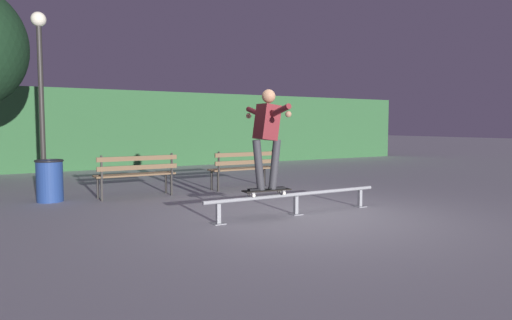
{
  "coord_description": "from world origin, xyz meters",
  "views": [
    {
      "loc": [
        -4.32,
        -5.84,
        1.46
      ],
      "look_at": [
        -0.28,
        0.97,
        0.85
      ],
      "focal_mm": 32.17,
      "sensor_mm": 36.0,
      "label": 1
    }
  ],
  "objects_px": {
    "trash_can": "(50,180)",
    "skateboard": "(267,191)",
    "skateboarder": "(267,131)",
    "park_bench_left_center": "(244,165)",
    "lamp_post_left": "(41,78)",
    "park_bench_leftmost": "(136,171)",
    "grind_rail": "(296,198)"
  },
  "relations": [
    {
      "from": "trash_can",
      "to": "skateboard",
      "type": "bearing_deg",
      "value": -51.42
    },
    {
      "from": "skateboarder",
      "to": "park_bench_left_center",
      "type": "height_order",
      "value": "skateboarder"
    },
    {
      "from": "skateboarder",
      "to": "lamp_post_left",
      "type": "relative_size",
      "value": 0.4
    },
    {
      "from": "park_bench_leftmost",
      "to": "lamp_post_left",
      "type": "height_order",
      "value": "lamp_post_left"
    },
    {
      "from": "skateboard",
      "to": "park_bench_leftmost",
      "type": "bearing_deg",
      "value": 110.93
    },
    {
      "from": "grind_rail",
      "to": "trash_can",
      "type": "bearing_deg",
      "value": 133.88
    },
    {
      "from": "skateboard",
      "to": "lamp_post_left",
      "type": "relative_size",
      "value": 0.2
    },
    {
      "from": "grind_rail",
      "to": "skateboard",
      "type": "bearing_deg",
      "value": 180.0
    },
    {
      "from": "skateboarder",
      "to": "park_bench_left_center",
      "type": "distance_m",
      "value": 3.42
    },
    {
      "from": "park_bench_leftmost",
      "to": "skateboarder",
      "type": "bearing_deg",
      "value": -69.02
    },
    {
      "from": "park_bench_leftmost",
      "to": "lamp_post_left",
      "type": "xyz_separation_m",
      "value": [
        -1.49,
        2.03,
        1.94
      ]
    },
    {
      "from": "park_bench_leftmost",
      "to": "park_bench_left_center",
      "type": "distance_m",
      "value": 2.47
    },
    {
      "from": "grind_rail",
      "to": "skateboarder",
      "type": "xyz_separation_m",
      "value": [
        -0.56,
        -0.0,
        1.1
      ]
    },
    {
      "from": "skateboarder",
      "to": "park_bench_leftmost",
      "type": "relative_size",
      "value": 0.97
    },
    {
      "from": "grind_rail",
      "to": "park_bench_leftmost",
      "type": "xyz_separation_m",
      "value": [
        -1.73,
        3.05,
        0.26
      ]
    },
    {
      "from": "park_bench_leftmost",
      "to": "park_bench_left_center",
      "type": "xyz_separation_m",
      "value": [
        2.47,
        0.0,
        0.0
      ]
    },
    {
      "from": "skateboard",
      "to": "trash_can",
      "type": "relative_size",
      "value": 0.99
    },
    {
      "from": "park_bench_leftmost",
      "to": "trash_can",
      "type": "distance_m",
      "value": 1.61
    },
    {
      "from": "park_bench_leftmost",
      "to": "trash_can",
      "type": "height_order",
      "value": "park_bench_leftmost"
    },
    {
      "from": "park_bench_leftmost",
      "to": "park_bench_left_center",
      "type": "relative_size",
      "value": 1.0
    },
    {
      "from": "trash_can",
      "to": "grind_rail",
      "type": "bearing_deg",
      "value": -46.12
    },
    {
      "from": "grind_rail",
      "to": "skateboarder",
      "type": "bearing_deg",
      "value": -179.98
    },
    {
      "from": "grind_rail",
      "to": "skateboard",
      "type": "height_order",
      "value": "skateboard"
    },
    {
      "from": "park_bench_left_center",
      "to": "grind_rail",
      "type": "bearing_deg",
      "value": -103.66
    },
    {
      "from": "grind_rail",
      "to": "park_bench_left_center",
      "type": "relative_size",
      "value": 2.05
    },
    {
      "from": "skateboard",
      "to": "park_bench_leftmost",
      "type": "height_order",
      "value": "park_bench_leftmost"
    },
    {
      "from": "skateboard",
      "to": "park_bench_left_center",
      "type": "xyz_separation_m",
      "value": [
        1.3,
        3.05,
        0.1
      ]
    },
    {
      "from": "grind_rail",
      "to": "skateboard",
      "type": "distance_m",
      "value": 0.58
    },
    {
      "from": "skateboarder",
      "to": "lamp_post_left",
      "type": "height_order",
      "value": "lamp_post_left"
    },
    {
      "from": "grind_rail",
      "to": "lamp_post_left",
      "type": "bearing_deg",
      "value": 122.28
    },
    {
      "from": "lamp_post_left",
      "to": "trash_can",
      "type": "relative_size",
      "value": 4.88
    },
    {
      "from": "park_bench_left_center",
      "to": "skateboard",
      "type": "bearing_deg",
      "value": -113.1
    }
  ]
}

